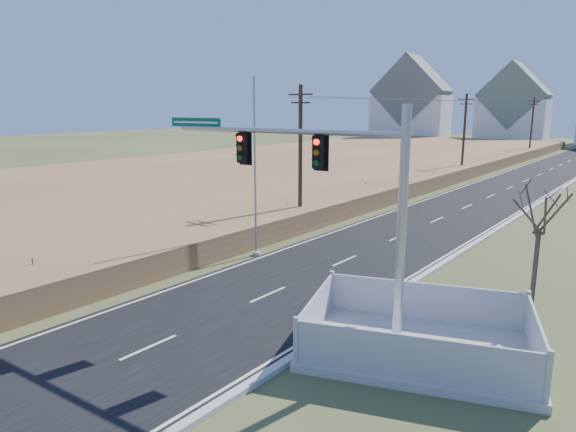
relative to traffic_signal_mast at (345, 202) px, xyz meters
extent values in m
plane|color=#424F26|center=(-4.60, -2.36, -4.72)|extent=(260.00, 260.00, 0.00)
cube|color=black|center=(-4.60, 47.64, -4.69)|extent=(8.00, 180.00, 0.06)
cube|color=#A17248|center=(-28.60, 37.64, -4.07)|extent=(38.00, 110.00, 1.30)
cylinder|color=#422D1E|center=(-11.10, 12.64, -0.22)|extent=(0.26, 0.26, 9.00)
cube|color=#422D1E|center=(-11.10, 12.64, 3.68)|extent=(1.80, 0.10, 0.10)
cube|color=#422D1E|center=(-11.10, 12.64, 3.18)|extent=(1.40, 0.10, 0.10)
cylinder|color=#422D1E|center=(-11.10, 42.64, -0.22)|extent=(0.26, 0.26, 9.00)
cube|color=#422D1E|center=(-11.10, 42.64, 3.68)|extent=(1.80, 0.10, 0.10)
cube|color=#422D1E|center=(-11.10, 42.64, 3.18)|extent=(1.40, 0.10, 0.10)
cylinder|color=#422D1E|center=(-11.10, 72.64, -0.22)|extent=(0.26, 0.26, 9.00)
cube|color=#422D1E|center=(-11.10, 72.64, 3.68)|extent=(1.80, 0.10, 0.10)
cube|color=#422D1E|center=(-11.10, 72.64, 3.18)|extent=(1.40, 0.10, 0.10)
cube|color=silver|center=(-42.60, 97.64, 0.28)|extent=(17.38, 13.12, 10.00)
cube|color=slate|center=(-42.60, 97.64, 6.18)|extent=(17.69, 13.38, 16.29)
cube|color=silver|center=(-22.60, 105.64, -0.22)|extent=(14.66, 10.95, 9.00)
cube|color=slate|center=(-22.60, 105.64, 5.18)|extent=(14.93, 11.17, 14.26)
cylinder|color=#9EA0A5|center=(1.90, 0.14, -4.61)|extent=(0.67, 0.67, 0.22)
cylinder|color=#9EA0A5|center=(1.90, 0.14, -0.83)|extent=(0.29, 0.29, 7.77)
cylinder|color=#9EA0A5|center=(-2.53, -0.19, 2.16)|extent=(8.87, 0.83, 0.18)
cube|color=black|center=(-0.98, -0.07, 1.54)|extent=(0.36, 0.30, 1.05)
cube|color=black|center=(-4.08, -0.30, 1.54)|extent=(0.36, 0.30, 1.05)
cube|color=#055A3D|center=(-6.29, -0.46, 2.39)|extent=(2.44, 0.22, 0.33)
cube|color=#B7B5AD|center=(2.40, 0.68, -4.58)|extent=(8.19, 6.84, 0.27)
cube|color=#A9AAAE|center=(3.15, -1.42, -3.78)|extent=(6.33, 2.33, 1.34)
cube|color=#A9AAAE|center=(1.65, 2.78, -3.78)|extent=(6.33, 2.33, 1.34)
cube|color=#A9AAAE|center=(-0.75, -0.45, -3.78)|extent=(1.58, 4.23, 1.34)
cube|color=#A9AAAE|center=(5.55, 1.80, -3.78)|extent=(1.58, 4.23, 1.34)
cube|color=white|center=(1.02, -0.54, -4.34)|extent=(0.56, 0.18, 0.70)
cube|color=red|center=(1.02, -0.57, -4.34)|extent=(0.45, 0.12, 0.20)
cylinder|color=#B7B5AD|center=(-8.90, 5.78, -4.62)|extent=(0.41, 0.41, 0.18)
cylinder|color=#9EA0A5|center=(-8.90, 5.78, -0.14)|extent=(0.11, 0.11, 9.16)
cylinder|color=#4C3F33|center=(4.75, 4.71, -2.91)|extent=(0.17, 0.17, 3.61)
camera|label=1|loc=(8.35, -13.69, 2.99)|focal=32.00mm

